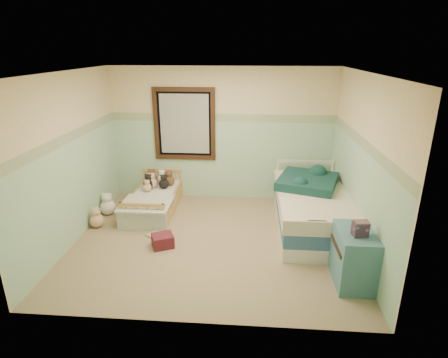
# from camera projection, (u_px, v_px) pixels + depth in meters

# --- Properties ---
(floor) EXTENTS (4.20, 3.60, 0.02)m
(floor) POSITION_uv_depth(u_px,v_px,m) (212.00, 241.00, 5.68)
(floor) COLOR #9A8862
(floor) RESTS_ON ground
(ceiling) EXTENTS (4.20, 3.60, 0.02)m
(ceiling) POSITION_uv_depth(u_px,v_px,m) (210.00, 72.00, 4.82)
(ceiling) COLOR white
(ceiling) RESTS_ON wall_back
(wall_back) EXTENTS (4.20, 0.04, 2.50)m
(wall_back) POSITION_uv_depth(u_px,v_px,m) (222.00, 135.00, 6.94)
(wall_back) COLOR beige
(wall_back) RESTS_ON floor
(wall_front) EXTENTS (4.20, 0.04, 2.50)m
(wall_front) POSITION_uv_depth(u_px,v_px,m) (191.00, 218.00, 3.56)
(wall_front) COLOR beige
(wall_front) RESTS_ON floor
(wall_left) EXTENTS (0.04, 3.60, 2.50)m
(wall_left) POSITION_uv_depth(u_px,v_px,m) (69.00, 160.00, 5.40)
(wall_left) COLOR beige
(wall_left) RESTS_ON floor
(wall_right) EXTENTS (0.04, 3.60, 2.50)m
(wall_right) POSITION_uv_depth(u_px,v_px,m) (362.00, 167.00, 5.10)
(wall_right) COLOR beige
(wall_right) RESTS_ON floor
(wainscot_mint) EXTENTS (4.20, 0.01, 1.50)m
(wainscot_mint) POSITION_uv_depth(u_px,v_px,m) (222.00, 160.00, 7.09)
(wainscot_mint) COLOR #99D0A2
(wainscot_mint) RESTS_ON floor
(border_strip) EXTENTS (4.20, 0.01, 0.15)m
(border_strip) POSITION_uv_depth(u_px,v_px,m) (222.00, 118.00, 6.81)
(border_strip) COLOR #4D6E52
(border_strip) RESTS_ON wall_back
(window_frame) EXTENTS (1.16, 0.06, 1.36)m
(window_frame) POSITION_uv_depth(u_px,v_px,m) (184.00, 124.00, 6.88)
(window_frame) COLOR black
(window_frame) RESTS_ON wall_back
(window_blinds) EXTENTS (0.92, 0.01, 1.12)m
(window_blinds) POSITION_uv_depth(u_px,v_px,m) (184.00, 124.00, 6.89)
(window_blinds) COLOR beige
(window_blinds) RESTS_ON window_frame
(toddler_bed_frame) EXTENTS (0.77, 1.53, 0.20)m
(toddler_bed_frame) POSITION_uv_depth(u_px,v_px,m) (154.00, 205.00, 6.71)
(toddler_bed_frame) COLOR olive
(toddler_bed_frame) RESTS_ON floor
(toddler_mattress) EXTENTS (0.70, 1.47, 0.12)m
(toddler_mattress) POSITION_uv_depth(u_px,v_px,m) (154.00, 197.00, 6.66)
(toddler_mattress) COLOR silver
(toddler_mattress) RESTS_ON toddler_bed_frame
(patchwork_quilt) EXTENTS (0.83, 0.77, 0.03)m
(patchwork_quilt) POSITION_uv_depth(u_px,v_px,m) (146.00, 204.00, 6.18)
(patchwork_quilt) COLOR #7A90B6
(patchwork_quilt) RESTS_ON toddler_mattress
(plush_bed_brown) EXTENTS (0.21, 0.21, 0.21)m
(plush_bed_brown) POSITION_uv_depth(u_px,v_px,m) (152.00, 179.00, 7.08)
(plush_bed_brown) COLOR brown
(plush_bed_brown) RESTS_ON toddler_mattress
(plush_bed_white) EXTENTS (0.20, 0.20, 0.20)m
(plush_bed_white) POSITION_uv_depth(u_px,v_px,m) (162.00, 179.00, 7.07)
(plush_bed_white) COLOR white
(plush_bed_white) RESTS_ON toddler_mattress
(plush_bed_tan) EXTENTS (0.20, 0.20, 0.20)m
(plush_bed_tan) POSITION_uv_depth(u_px,v_px,m) (152.00, 183.00, 6.87)
(plush_bed_tan) COLOR #DCB187
(plush_bed_tan) RESTS_ON toddler_mattress
(plush_bed_dark) EXTENTS (0.18, 0.18, 0.18)m
(plush_bed_dark) POSITION_uv_depth(u_px,v_px,m) (164.00, 184.00, 6.86)
(plush_bed_dark) COLOR black
(plush_bed_dark) RESTS_ON toddler_mattress
(plush_floor_cream) EXTENTS (0.27, 0.27, 0.27)m
(plush_floor_cream) POSITION_uv_depth(u_px,v_px,m) (108.00, 207.00, 6.52)
(plush_floor_cream) COLOR white
(plush_floor_cream) RESTS_ON floor
(plush_floor_tan) EXTENTS (0.23, 0.23, 0.23)m
(plush_floor_tan) POSITION_uv_depth(u_px,v_px,m) (97.00, 220.00, 6.07)
(plush_floor_tan) COLOR #DCB187
(plush_floor_tan) RESTS_ON floor
(twin_bed_frame) EXTENTS (1.04, 2.09, 0.22)m
(twin_bed_frame) POSITION_uv_depth(u_px,v_px,m) (310.00, 223.00, 5.98)
(twin_bed_frame) COLOR white
(twin_bed_frame) RESTS_ON floor
(twin_boxspring) EXTENTS (1.04, 2.09, 0.22)m
(twin_boxspring) POSITION_uv_depth(u_px,v_px,m) (311.00, 211.00, 5.90)
(twin_boxspring) COLOR #275081
(twin_boxspring) RESTS_ON twin_bed_frame
(twin_mattress) EXTENTS (1.09, 2.13, 0.22)m
(twin_mattress) POSITION_uv_depth(u_px,v_px,m) (312.00, 198.00, 5.83)
(twin_mattress) COLOR beige
(twin_mattress) RESTS_ON twin_boxspring
(teal_blanket) EXTENTS (1.14, 1.17, 0.14)m
(teal_blanket) POSITION_uv_depth(u_px,v_px,m) (307.00, 181.00, 6.05)
(teal_blanket) COLOR #123437
(teal_blanket) RESTS_ON twin_mattress
(dresser) EXTENTS (0.44, 0.70, 0.70)m
(dresser) POSITION_uv_depth(u_px,v_px,m) (354.00, 257.00, 4.57)
(dresser) COLOR teal
(dresser) RESTS_ON floor
(book_stack) EXTENTS (0.19, 0.15, 0.17)m
(book_stack) POSITION_uv_depth(u_px,v_px,m) (360.00, 229.00, 4.33)
(book_stack) COLOR brown
(book_stack) RESTS_ON dresser
(red_pillow) EXTENTS (0.39, 0.37, 0.19)m
(red_pillow) POSITION_uv_depth(u_px,v_px,m) (163.00, 241.00, 5.48)
(red_pillow) COLOR maroon
(red_pillow) RESTS_ON floor
(floor_book) EXTENTS (0.36, 0.34, 0.03)m
(floor_book) POSITION_uv_depth(u_px,v_px,m) (156.00, 235.00, 5.81)
(floor_book) COLOR yellow
(floor_book) RESTS_ON floor
(extra_plush_0) EXTENTS (0.20, 0.20, 0.20)m
(extra_plush_0) POSITION_uv_depth(u_px,v_px,m) (169.00, 180.00, 7.00)
(extra_plush_0) COLOR brown
(extra_plush_0) RESTS_ON toddler_mattress
(extra_plush_1) EXTENTS (0.20, 0.20, 0.20)m
(extra_plush_1) POSITION_uv_depth(u_px,v_px,m) (149.00, 184.00, 6.83)
(extra_plush_1) COLOR black
(extra_plush_1) RESTS_ON toddler_mattress
(extra_plush_2) EXTENTS (0.15, 0.15, 0.15)m
(extra_plush_2) POSITION_uv_depth(u_px,v_px,m) (147.00, 188.00, 6.71)
(extra_plush_2) COLOR #DCB187
(extra_plush_2) RESTS_ON toddler_mattress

